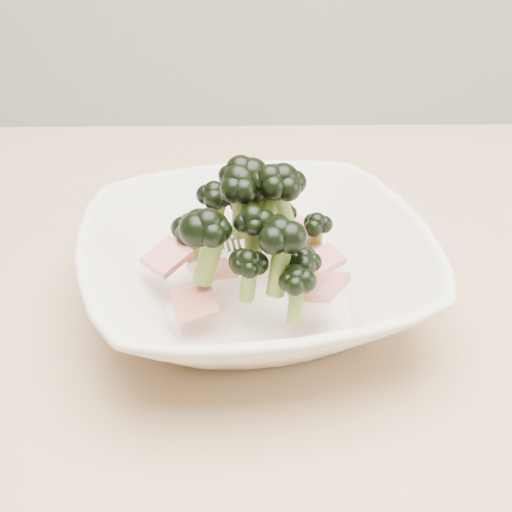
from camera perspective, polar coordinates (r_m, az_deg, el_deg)
dining_table at (r=0.70m, az=6.58°, el=-9.53°), size 1.20×0.80×0.75m
broccoli_dish at (r=0.60m, az=-0.03°, el=-0.67°), size 0.34×0.34×0.14m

